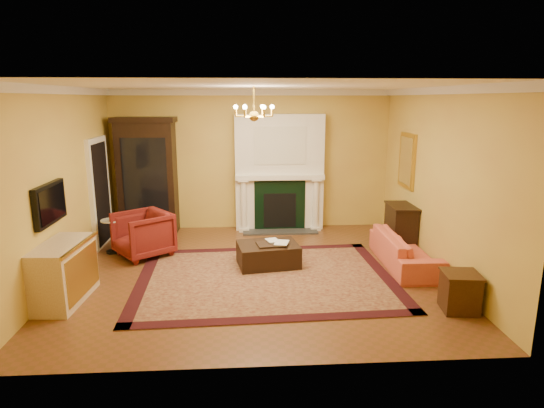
{
  "coord_description": "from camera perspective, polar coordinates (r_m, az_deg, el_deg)",
  "views": [
    {
      "loc": [
        -0.17,
        -7.11,
        2.81
      ],
      "look_at": [
        0.3,
        0.3,
        1.09
      ],
      "focal_mm": 30.0,
      "sensor_mm": 36.0,
      "label": 1
    }
  ],
  "objects": [
    {
      "name": "fireplace",
      "position": [
        9.85,
        0.93,
        3.62
      ],
      "size": [
        1.9,
        0.7,
        2.5
      ],
      "color": "white",
      "rests_on": "wall_back"
    },
    {
      "name": "ottoman_tray",
      "position": [
        7.72,
        -0.19,
        -5.09
      ],
      "size": [
        0.5,
        0.42,
        0.03
      ],
      "primitive_type": "cube",
      "rotation": [
        0.0,
        0.0,
        0.17
      ],
      "color": "black",
      "rests_on": "leather_ottoman"
    },
    {
      "name": "wall_right",
      "position": [
        7.9,
        20.22,
        2.7
      ],
      "size": [
        0.02,
        5.5,
        3.0
      ],
      "primitive_type": "cube",
      "color": "#D8C04D",
      "rests_on": "floor"
    },
    {
      "name": "book_a",
      "position": [
        7.76,
        -0.61,
        -3.85
      ],
      "size": [
        0.19,
        0.08,
        0.26
      ],
      "primitive_type": "imported",
      "rotation": [
        0.0,
        0.0,
        0.28
      ],
      "color": "gray",
      "rests_on": "ottoman_tray"
    },
    {
      "name": "chandelier",
      "position": [
        7.12,
        -2.28,
        11.42
      ],
      "size": [
        0.63,
        0.55,
        0.53
      ],
      "color": "gold",
      "rests_on": "ceiling"
    },
    {
      "name": "ceiling",
      "position": [
        7.12,
        -2.31,
        14.66
      ],
      "size": [
        6.0,
        5.5,
        0.02
      ],
      "primitive_type": "cube",
      "color": "white",
      "rests_on": "wall_back"
    },
    {
      "name": "doorway",
      "position": [
        9.41,
        -20.76,
        1.39
      ],
      "size": [
        0.08,
        1.05,
        2.1
      ],
      "color": "white",
      "rests_on": "wall_left"
    },
    {
      "name": "wall_left",
      "position": [
        7.77,
        -25.0,
        2.11
      ],
      "size": [
        0.02,
        5.5,
        3.0
      ],
      "primitive_type": "cube",
      "color": "#D8C04D",
      "rests_on": "floor"
    },
    {
      "name": "leather_ottoman",
      "position": [
        7.85,
        -0.5,
        -6.33
      ],
      "size": [
        1.11,
        0.88,
        0.38
      ],
      "primitive_type": "cube",
      "rotation": [
        0.0,
        0.0,
        0.15
      ],
      "color": "black",
      "rests_on": "oriental_rug"
    },
    {
      "name": "topiary_left",
      "position": [
        9.73,
        -3.7,
        5.18
      ],
      "size": [
        0.17,
        0.17,
        0.45
      ],
      "color": "tan",
      "rests_on": "fireplace"
    },
    {
      "name": "pedestal_table",
      "position": [
        8.96,
        -19.48,
        -3.51
      ],
      "size": [
        0.36,
        0.36,
        0.64
      ],
      "color": "black",
      "rests_on": "floor"
    },
    {
      "name": "wall_back",
      "position": [
        9.96,
        -2.61,
        5.49
      ],
      "size": [
        6.0,
        0.02,
        3.0
      ],
      "primitive_type": "cube",
      "color": "#D8C04D",
      "rests_on": "floor"
    },
    {
      "name": "crown_molding",
      "position": [
        8.07,
        -2.47,
        13.97
      ],
      "size": [
        6.0,
        5.5,
        0.12
      ],
      "color": "silver",
      "rests_on": "ceiling"
    },
    {
      "name": "book_b",
      "position": [
        7.68,
        0.38,
        -3.86
      ],
      "size": [
        0.22,
        0.08,
        0.31
      ],
      "primitive_type": "imported",
      "rotation": [
        0.0,
        0.0,
        -0.25
      ],
      "color": "gray",
      "rests_on": "ottoman_tray"
    },
    {
      "name": "tv_panel",
      "position": [
        7.23,
        -26.1,
        0.05
      ],
      "size": [
        0.09,
        0.95,
        0.58
      ],
      "color": "black",
      "rests_on": "wall_left"
    },
    {
      "name": "end_table",
      "position": [
        6.74,
        22.49,
        -10.26
      ],
      "size": [
        0.49,
        0.49,
        0.51
      ],
      "primitive_type": "cube",
      "rotation": [
        0.0,
        0.0,
        -0.13
      ],
      "color": "#36200E",
      "rests_on": "floor"
    },
    {
      "name": "topiary_right",
      "position": [
        9.85,
        5.3,
        5.31
      ],
      "size": [
        0.18,
        0.18,
        0.47
      ],
      "color": "tan",
      "rests_on": "fireplace"
    },
    {
      "name": "commode",
      "position": [
        7.09,
        -24.75,
        -7.83
      ],
      "size": [
        0.62,
        1.18,
        0.85
      ],
      "primitive_type": "cube",
      "rotation": [
        0.0,
        0.0,
        -0.07
      ],
      "color": "beige",
      "rests_on": "floor"
    },
    {
      "name": "gilt_mirror",
      "position": [
        9.14,
        16.56,
        5.23
      ],
      "size": [
        0.06,
        0.76,
        1.05
      ],
      "color": "gold",
      "rests_on": "wall_right"
    },
    {
      "name": "china_cabinet",
      "position": [
        9.95,
        -15.33,
        3.11
      ],
      "size": [
        1.18,
        0.56,
        2.34
      ],
      "primitive_type": "cube",
      "rotation": [
        0.0,
        0.0,
        -0.02
      ],
      "color": "black",
      "rests_on": "floor"
    },
    {
      "name": "oriental_rug",
      "position": [
        7.39,
        -0.83,
        -9.23
      ],
      "size": [
        4.17,
        3.2,
        0.02
      ],
      "primitive_type": "cube",
      "rotation": [
        0.0,
        0.0,
        0.04
      ],
      "color": "#430F0E",
      "rests_on": "floor"
    },
    {
      "name": "wingback_armchair",
      "position": [
        8.58,
        -15.9,
        -3.41
      ],
      "size": [
        1.19,
        1.2,
        0.9
      ],
      "primitive_type": "imported",
      "rotation": [
        0.0,
        0.0,
        -0.92
      ],
      "color": "maroon",
      "rests_on": "floor"
    },
    {
      "name": "floor",
      "position": [
        7.65,
        -2.1,
        -8.58
      ],
      "size": [
        6.0,
        5.5,
        0.02
      ],
      "primitive_type": "cube",
      "color": "brown",
      "rests_on": "ground"
    },
    {
      "name": "console_table",
      "position": [
        8.94,
        15.82,
        -2.96
      ],
      "size": [
        0.46,
        0.77,
        0.84
      ],
      "primitive_type": "cube",
      "rotation": [
        0.0,
        0.0,
        -0.04
      ],
      "color": "black",
      "rests_on": "floor"
    },
    {
      "name": "coral_sofa",
      "position": [
        8.14,
        16.39,
        -4.92
      ],
      "size": [
        0.59,
        1.92,
        0.74
      ],
      "primitive_type": "imported",
      "rotation": [
        0.0,
        0.0,
        1.55
      ],
      "color": "#D15E42",
      "rests_on": "floor"
    },
    {
      "name": "wall_front",
      "position": [
        4.55,
        -1.3,
        -3.71
      ],
      "size": [
        6.0,
        0.02,
        3.0
      ],
      "primitive_type": "cube",
      "color": "#D8C04D",
      "rests_on": "floor"
    }
  ]
}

